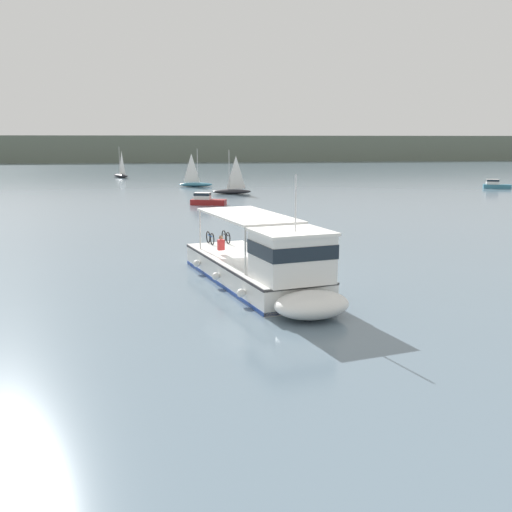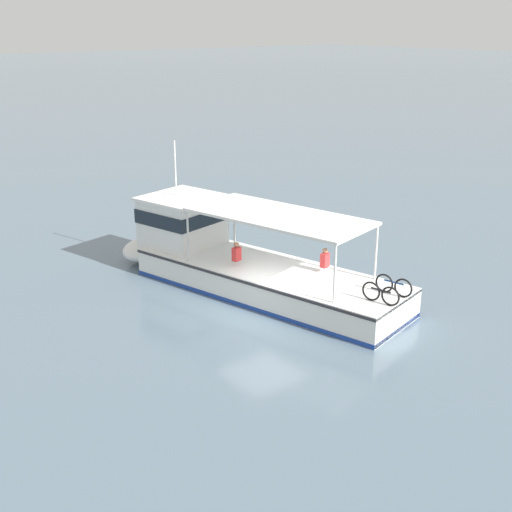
{
  "view_description": "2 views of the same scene",
  "coord_description": "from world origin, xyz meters",
  "px_view_note": "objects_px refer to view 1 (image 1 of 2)",
  "views": [
    {
      "loc": [
        -5.27,
        -28.21,
        6.63
      ],
      "look_at": [
        -1.05,
        -1.68,
        1.4
      ],
      "focal_mm": 42.01,
      "sensor_mm": 36.0,
      "label": 1
    },
    {
      "loc": [
        13.88,
        16.92,
        9.78
      ],
      "look_at": [
        -1.05,
        -1.68,
        1.4
      ],
      "focal_mm": 47.16,
      "sensor_mm": 36.0,
      "label": 2
    }
  ],
  "objects_px": {
    "ferry_main": "(264,269)",
    "motorboat_off_stern": "(495,184)",
    "sailboat_horizon_east": "(121,174)",
    "motorboat_mid_channel": "(206,200)",
    "sailboat_far_right": "(232,190)",
    "sailboat_horizon_west": "(195,183)"
  },
  "relations": [
    {
      "from": "sailboat_far_right",
      "to": "sailboat_horizon_west",
      "type": "bearing_deg",
      "value": 106.85
    },
    {
      "from": "sailboat_horizon_east",
      "to": "motorboat_off_stern",
      "type": "relative_size",
      "value": 1.41
    },
    {
      "from": "sailboat_horizon_east",
      "to": "motorboat_mid_channel",
      "type": "bearing_deg",
      "value": -76.52
    },
    {
      "from": "ferry_main",
      "to": "sailboat_far_right",
      "type": "xyz_separation_m",
      "value": [
        4.31,
        48.47,
        -0.47
      ]
    },
    {
      "from": "ferry_main",
      "to": "motorboat_mid_channel",
      "type": "relative_size",
      "value": 3.42
    },
    {
      "from": "ferry_main",
      "to": "sailboat_far_right",
      "type": "bearing_deg",
      "value": 84.92
    },
    {
      "from": "sailboat_horizon_east",
      "to": "sailboat_far_right",
      "type": "relative_size",
      "value": 1.0
    },
    {
      "from": "ferry_main",
      "to": "sailboat_far_right",
      "type": "height_order",
      "value": "sailboat_far_right"
    },
    {
      "from": "motorboat_off_stern",
      "to": "sailboat_far_right",
      "type": "xyz_separation_m",
      "value": [
        -37.01,
        -2.86,
        -0.0
      ]
    },
    {
      "from": "motorboat_mid_channel",
      "to": "sailboat_far_right",
      "type": "height_order",
      "value": "sailboat_far_right"
    },
    {
      "from": "ferry_main",
      "to": "motorboat_off_stern",
      "type": "distance_m",
      "value": 65.9
    },
    {
      "from": "sailboat_horizon_east",
      "to": "motorboat_mid_channel",
      "type": "xyz_separation_m",
      "value": [
        11.57,
        -48.25,
        0.0
      ]
    },
    {
      "from": "ferry_main",
      "to": "sailboat_horizon_east",
      "type": "bearing_deg",
      "value": 97.67
    },
    {
      "from": "ferry_main",
      "to": "motorboat_off_stern",
      "type": "height_order",
      "value": "ferry_main"
    },
    {
      "from": "ferry_main",
      "to": "motorboat_off_stern",
      "type": "relative_size",
      "value": 3.42
    },
    {
      "from": "motorboat_off_stern",
      "to": "sailboat_horizon_west",
      "type": "height_order",
      "value": "sailboat_horizon_west"
    },
    {
      "from": "ferry_main",
      "to": "motorboat_mid_channel",
      "type": "xyz_separation_m",
      "value": [
        0.17,
        36.38,
        -0.47
      ]
    },
    {
      "from": "sailboat_horizon_east",
      "to": "sailboat_far_right",
      "type": "height_order",
      "value": "same"
    },
    {
      "from": "motorboat_off_stern",
      "to": "ferry_main",
      "type": "bearing_deg",
      "value": -128.83
    },
    {
      "from": "motorboat_mid_channel",
      "to": "sailboat_horizon_west",
      "type": "xyz_separation_m",
      "value": [
        0.32,
        24.7,
        -0.0
      ]
    },
    {
      "from": "sailboat_horizon_east",
      "to": "motorboat_mid_channel",
      "type": "relative_size",
      "value": 1.41
    },
    {
      "from": "motorboat_mid_channel",
      "to": "sailboat_far_right",
      "type": "xyz_separation_m",
      "value": [
        4.14,
        12.09,
        -0.0
      ]
    }
  ]
}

